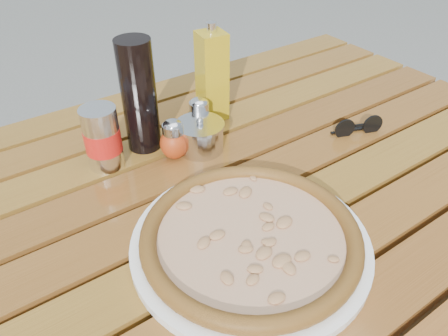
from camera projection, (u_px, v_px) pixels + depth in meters
table at (230, 218)px, 0.82m from camera, size 1.40×0.90×0.75m
plate at (250, 243)px, 0.66m from camera, size 0.46×0.46×0.01m
pizza at (251, 236)px, 0.65m from camera, size 0.45×0.45×0.03m
pepper_shaker at (174, 140)px, 0.83m from camera, size 0.06×0.06×0.08m
oregano_shaker at (199, 117)px, 0.90m from camera, size 0.07×0.07×0.08m
dark_bottle at (139, 96)px, 0.82m from camera, size 0.07×0.07×0.22m
soda_can at (102, 138)px, 0.80m from camera, size 0.07×0.07×0.12m
olive_oil_cruet at (212, 76)px, 0.92m from camera, size 0.06×0.06×0.21m
parmesan_tin at (200, 136)px, 0.85m from camera, size 0.10×0.10×0.07m
sunglasses at (358, 127)px, 0.91m from camera, size 0.11×0.05×0.04m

